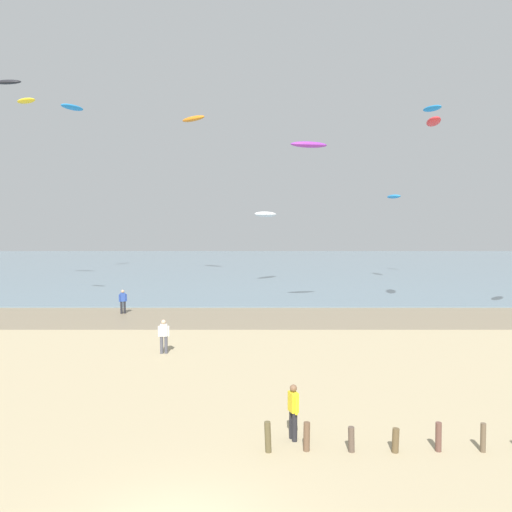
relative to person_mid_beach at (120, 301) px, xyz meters
name	(u,v)px	position (x,y,z in m)	size (l,w,h in m)	color
wet_sand_strip	(229,318)	(7.77, -1.50, -0.91)	(120.00, 7.90, 0.01)	#84755B
sea	(242,266)	(7.77, 37.46, -0.87)	(160.00, 70.00, 0.10)	slate
person_mid_beach	(120,301)	(0.00, 0.00, 0.00)	(0.54, 0.34, 1.71)	#232328
person_left_flank	(291,410)	(10.62, -21.14, 0.00)	(0.33, 0.54, 1.71)	#232328
person_far_down_beach	(161,335)	(4.88, -11.01, 0.00)	(0.57, 0.26, 1.71)	#4C4C56
kite_aloft_0	(430,109)	(27.20, 16.28, 16.94)	(2.39, 0.76, 0.38)	#2384D1
kite_aloft_1	(191,119)	(2.60, 21.00, 16.83)	(3.50, 1.12, 0.56)	orange
kite_aloft_3	(70,107)	(-11.47, 23.36, 18.57)	(3.17, 1.02, 0.51)	#2384D1
kite_aloft_4	(306,145)	(13.12, -0.53, 10.92)	(2.64, 0.85, 0.42)	purple
kite_aloft_5	(5,82)	(-13.51, 12.24, 18.48)	(2.67, 0.86, 0.43)	black
kite_aloft_6	(431,122)	(21.39, -1.34, 12.33)	(2.79, 0.89, 0.45)	red
kite_aloft_7	(23,101)	(-6.91, 1.00, 14.23)	(1.87, 0.60, 0.30)	yellow
kite_aloft_8	(263,214)	(10.46, 15.87, 6.34)	(3.35, 1.07, 0.54)	white
kite_aloft_10	(391,197)	(23.91, 17.81, 8.20)	(2.57, 0.82, 0.41)	#2384D1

